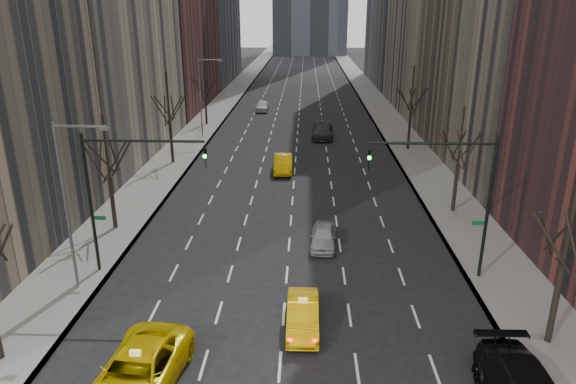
{
  "coord_description": "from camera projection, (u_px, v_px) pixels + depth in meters",
  "views": [
    {
      "loc": [
        0.97,
        -13.94,
        14.23
      ],
      "look_at": [
        -0.08,
        16.23,
        3.5
      ],
      "focal_mm": 32.0,
      "sensor_mm": 36.0,
      "label": 1
    }
  ],
  "objects": [
    {
      "name": "taxi_sedan",
      "position": [
        303.0,
        315.0,
        24.1
      ],
      "size": [
        1.49,
        4.23,
        1.39
      ],
      "primitive_type": "imported",
      "rotation": [
        0.0,
        0.0,
        0.0
      ],
      "color": "#F3B405",
      "rests_on": "ground"
    },
    {
      "name": "silver_sedan_ahead",
      "position": [
        323.0,
        236.0,
        32.54
      ],
      "size": [
        1.83,
        4.01,
        1.33
      ],
      "primitive_type": "imported",
      "rotation": [
        0.0,
        0.0,
        -0.07
      ],
      "color": "#A2A5AA",
      "rests_on": "ground"
    },
    {
      "name": "tree_lw_b",
      "position": [
        110.0,
        178.0,
        34.02
      ],
      "size": [
        3.36,
        3.5,
        7.82
      ],
      "color": "black",
      "rests_on": "ground"
    },
    {
      "name": "far_suv_grey",
      "position": [
        323.0,
        130.0,
        60.37
      ],
      "size": [
        2.68,
        6.15,
        1.76
      ],
      "primitive_type": "imported",
      "rotation": [
        0.0,
        0.0,
        -0.03
      ],
      "color": "#29292E",
      "rests_on": "ground"
    },
    {
      "name": "streetlight_far",
      "position": [
        203.0,
        90.0,
        58.77
      ],
      "size": [
        2.83,
        0.22,
        9.0
      ],
      "color": "slate",
      "rests_on": "ground"
    },
    {
      "name": "tree_rw_a",
      "position": [
        562.0,
        267.0,
        21.88
      ],
      "size": [
        3.36,
        3.5,
        8.28
      ],
      "color": "black",
      "rests_on": "ground"
    },
    {
      "name": "traffic_mast_left",
      "position": [
        118.0,
        182.0,
        27.68
      ],
      "size": [
        6.69,
        0.39,
        8.0
      ],
      "color": "black",
      "rests_on": "ground"
    },
    {
      "name": "traffic_mast_right",
      "position": [
        459.0,
        185.0,
        27.08
      ],
      "size": [
        6.69,
        0.39,
        8.0
      ],
      "color": "black",
      "rests_on": "ground"
    },
    {
      "name": "sidewalk_left",
      "position": [
        225.0,
        101.0,
        84.22
      ],
      "size": [
        4.5,
        320.0,
        0.15
      ],
      "primitive_type": "cube",
      "color": "slate",
      "rests_on": "ground"
    },
    {
      "name": "far_taxi",
      "position": [
        283.0,
        163.0,
        47.62
      ],
      "size": [
        1.76,
        4.77,
        1.56
      ],
      "primitive_type": "imported",
      "rotation": [
        0.0,
        0.0,
        0.02
      ],
      "color": "#FFC105",
      "rests_on": "ground"
    },
    {
      "name": "tree_lw_d",
      "position": [
        205.0,
        98.0,
        66.09
      ],
      "size": [
        3.36,
        3.5,
        7.36
      ],
      "color": "black",
      "rests_on": "ground"
    },
    {
      "name": "tree_lw_c",
      "position": [
        170.0,
        123.0,
        48.98
      ],
      "size": [
        3.36,
        3.5,
        8.74
      ],
      "color": "black",
      "rests_on": "ground"
    },
    {
      "name": "far_car_white",
      "position": [
        262.0,
        106.0,
        76.29
      ],
      "size": [
        1.88,
        4.48,
        1.51
      ],
      "primitive_type": "imported",
      "rotation": [
        0.0,
        0.0,
        0.02
      ],
      "color": "silver",
      "rests_on": "ground"
    },
    {
      "name": "taxi_suv",
      "position": [
        137.0,
        374.0,
        19.92
      ],
      "size": [
        3.53,
        6.56,
        1.75
      ],
      "primitive_type": "imported",
      "rotation": [
        0.0,
        0.0,
        -0.1
      ],
      "color": "#D9B904",
      "rests_on": "ground"
    },
    {
      "name": "tree_rw_b",
      "position": [
        458.0,
        164.0,
        37.0
      ],
      "size": [
        3.36,
        3.5,
        7.82
      ],
      "color": "black",
      "rests_on": "ground"
    },
    {
      "name": "sidewalk_right",
      "position": [
        375.0,
        102.0,
        83.41
      ],
      "size": [
        4.5,
        320.0,
        0.15
      ],
      "primitive_type": "cube",
      "color": "slate",
      "rests_on": "ground"
    },
    {
      "name": "tree_rw_c",
      "position": [
        411.0,
        113.0,
        53.84
      ],
      "size": [
        3.36,
        3.5,
        8.74
      ],
      "color": "black",
      "rests_on": "ground"
    },
    {
      "name": "streetlight_near",
      "position": [
        70.0,
        191.0,
        25.81
      ],
      "size": [
        2.83,
        0.22,
        9.0
      ],
      "color": "slate",
      "rests_on": "ground"
    }
  ]
}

